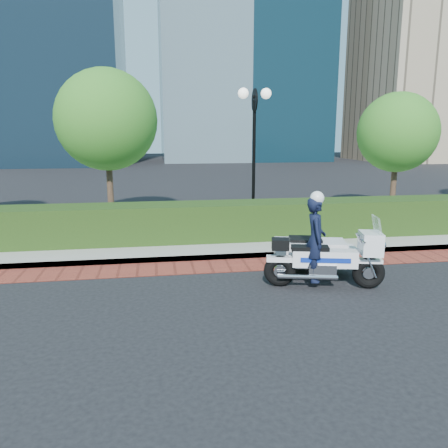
{
  "coord_description": "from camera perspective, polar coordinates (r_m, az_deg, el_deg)",
  "views": [
    {
      "loc": [
        -2.06,
        -8.11,
        3.03
      ],
      "look_at": [
        -0.53,
        1.5,
        1.0
      ],
      "focal_mm": 35.0,
      "sensor_mm": 36.0,
      "label": 1
    }
  ],
  "objects": [
    {
      "name": "ground",
      "position": [
        8.9,
        4.92,
        -8.17
      ],
      "size": [
        120.0,
        120.0,
        0.0
      ],
      "primitive_type": "plane",
      "color": "black",
      "rests_on": "ground"
    },
    {
      "name": "brick_strip",
      "position": [
        10.28,
        2.9,
        -5.33
      ],
      "size": [
        60.0,
        1.0,
        0.01
      ],
      "primitive_type": "cube",
      "color": "maroon",
      "rests_on": "ground"
    },
    {
      "name": "sidewalk",
      "position": [
        14.56,
        -0.75,
        0.08
      ],
      "size": [
        60.0,
        8.0,
        0.15
      ],
      "primitive_type": "cube",
      "color": "gray",
      "rests_on": "ground"
    },
    {
      "name": "hedge_main",
      "position": [
        12.12,
        0.89,
        0.47
      ],
      "size": [
        18.0,
        1.2,
        1.0
      ],
      "primitive_type": "cube",
      "color": "black",
      "rests_on": "sidewalk"
    },
    {
      "name": "lamppost",
      "position": [
        13.66,
        3.96,
        11.46
      ],
      "size": [
        1.02,
        0.7,
        4.21
      ],
      "color": "black",
      "rests_on": "sidewalk"
    },
    {
      "name": "tree_b",
      "position": [
        14.69,
        -15.09,
        12.97
      ],
      "size": [
        3.2,
        3.2,
        4.89
      ],
      "color": "#332319",
      "rests_on": "sidewalk"
    },
    {
      "name": "tree_c",
      "position": [
        16.93,
        21.72,
        11.03
      ],
      "size": [
        2.8,
        2.8,
        4.3
      ],
      "color": "#332319",
      "rests_on": "sidewalk"
    },
    {
      "name": "tower_right",
      "position": [
        56.12,
        25.52,
        21.98
      ],
      "size": [
        14.0,
        12.0,
        28.0
      ],
      "primitive_type": "cube",
      "color": "gray",
      "rests_on": "ground"
    },
    {
      "name": "police_motorcycle",
      "position": [
        9.18,
        12.08,
        -3.41
      ],
      "size": [
        2.37,
        1.96,
        1.94
      ],
      "rotation": [
        0.0,
        0.0,
        -0.23
      ],
      "color": "black",
      "rests_on": "ground"
    }
  ]
}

